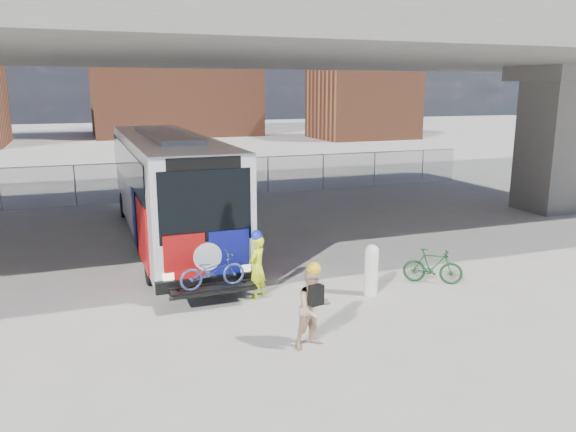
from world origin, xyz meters
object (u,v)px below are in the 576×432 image
cyclist_tan (314,307)px  bike_parked (433,266)px  bollard (371,268)px  bus (167,179)px  cyclist_hivis (257,265)px

cyclist_tan → bike_parked: 5.07m
bollard → bike_parked: 1.99m
bike_parked → cyclist_tan: bearing=153.1°
bollard → bike_parked: bollard is taller
bollard → cyclist_tan: (-2.49, -2.18, 0.13)m
bus → bollard: (3.89, -7.18, -1.41)m
cyclist_hivis → cyclist_tan: size_ratio=0.97×
cyclist_tan → cyclist_hivis: bearing=82.6°
bike_parked → bus: bearing=74.9°
cyclist_hivis → bike_parked: bearing=129.4°
cyclist_tan → bike_parked: cyclist_tan is taller
cyclist_tan → bike_parked: (4.45, 2.39, -0.37)m
bollard → cyclist_hivis: cyclist_hivis is taller
bus → cyclist_hivis: 6.57m
bus → cyclist_hivis: (1.17, -6.34, -1.28)m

